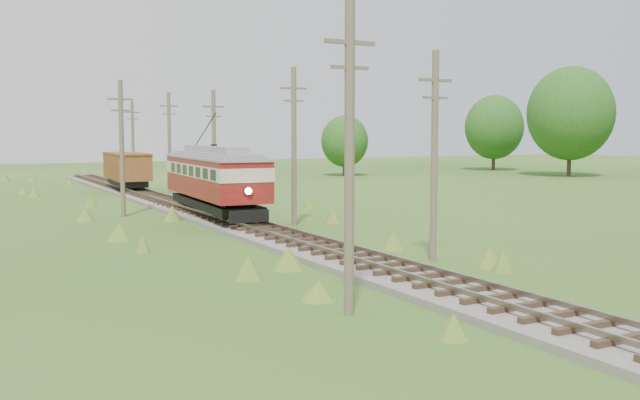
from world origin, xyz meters
TOP-DOWN VIEW (x-y plane):
  - railbed_main at (0.00, 34.00)m, footprint 3.60×96.00m
  - streetcar at (-0.00, 35.48)m, footprint 3.84×13.16m
  - gondola at (0.00, 58.86)m, footprint 3.45×9.18m
  - gravel_pile at (3.58, 50.63)m, footprint 3.30×3.50m
  - utility_pole_r_2 at (3.30, 18.00)m, footprint 1.60×0.30m
  - utility_pole_r_3 at (3.20, 31.00)m, footprint 1.60×0.30m
  - utility_pole_r_4 at (3.00, 44.00)m, footprint 1.60×0.30m
  - utility_pole_r_5 at (3.40, 57.00)m, footprint 1.60×0.30m
  - utility_pole_r_6 at (3.20, 70.00)m, footprint 1.60×0.30m
  - utility_pole_l_a at (-4.20, 12.00)m, footprint 1.60×0.30m
  - utility_pole_l_b at (-4.50, 40.00)m, footprint 1.60×0.30m
  - tree_right_4 at (54.00, 58.00)m, footprint 10.50×10.50m
  - tree_right_5 at (56.00, 74.00)m, footprint 8.40×8.40m
  - tree_mid_b at (30.00, 72.00)m, footprint 5.88×5.88m

SIDE VIEW (x-z plane):
  - railbed_main at x=0.00m, z-range -0.09..0.48m
  - gravel_pile at x=3.58m, z-range -0.04..1.16m
  - gondola at x=0.00m, z-range 0.68..3.68m
  - streetcar at x=0.00m, z-range -0.24..5.73m
  - utility_pole_r_4 at x=3.00m, z-range 0.12..8.52m
  - tree_mid_b at x=30.00m, z-range 0.54..8.12m
  - utility_pole_r_2 at x=3.30m, z-range 0.12..8.72m
  - utility_pole_l_b at x=-4.50m, z-range 0.12..8.72m
  - utility_pole_r_6 at x=3.20m, z-range 0.12..8.82m
  - utility_pole_r_5 at x=3.40m, z-range 0.13..9.03m
  - utility_pole_r_3 at x=3.20m, z-range 0.13..9.13m
  - utility_pole_l_a at x=-4.20m, z-range 0.13..9.13m
  - tree_right_5 at x=56.00m, z-range 0.78..11.60m
  - tree_right_4 at x=54.00m, z-range 0.98..14.51m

